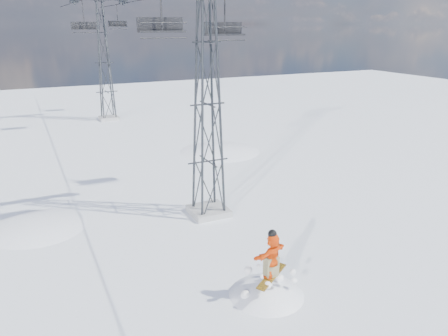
% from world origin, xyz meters
% --- Properties ---
extents(ground, '(120.00, 120.00, 0.00)m').
position_xyz_m(ground, '(0.00, 0.00, 0.00)').
color(ground, white).
rests_on(ground, ground).
extents(snow_terrain, '(39.00, 37.00, 22.00)m').
position_xyz_m(snow_terrain, '(-4.77, 21.24, -9.59)').
color(snow_terrain, white).
rests_on(snow_terrain, ground).
extents(lift_tower_near, '(5.20, 1.80, 11.43)m').
position_xyz_m(lift_tower_near, '(0.80, 8.00, 5.47)').
color(lift_tower_near, '#999999').
rests_on(lift_tower_near, ground).
extents(lift_tower_far, '(5.20, 1.80, 11.43)m').
position_xyz_m(lift_tower_far, '(0.80, 33.00, 5.47)').
color(lift_tower_far, '#999999').
rests_on(lift_tower_far, ground).
extents(snowboarder_jump, '(4.40, 4.40, 6.57)m').
position_xyz_m(snowboarder_jump, '(-0.09, 0.84, -1.64)').
color(snowboarder_jump, white).
rests_on(snowboarder_jump, ground).
extents(lift_chair_near, '(1.94, 0.56, 2.41)m').
position_xyz_m(lift_chair_near, '(-1.40, 7.49, 8.92)').
color(lift_chair_near, black).
rests_on(lift_chair_near, ground).
extents(lift_chair_mid, '(2.15, 0.62, 2.67)m').
position_xyz_m(lift_chair_mid, '(3.00, 10.85, 8.71)').
color(lift_chair_mid, black).
rests_on(lift_chair_mid, ground).
extents(lift_chair_far, '(2.05, 0.59, 2.54)m').
position_xyz_m(lift_chair_far, '(-1.40, 28.35, 8.82)').
color(lift_chair_far, black).
rests_on(lift_chair_far, ground).
extents(lift_chair_extra, '(1.88, 0.54, 2.33)m').
position_xyz_m(lift_chair_extra, '(3.00, 36.01, 8.98)').
color(lift_chair_extra, black).
rests_on(lift_chair_extra, ground).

